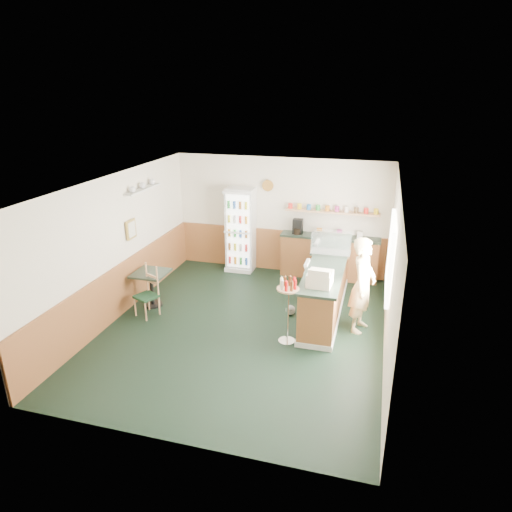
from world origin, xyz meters
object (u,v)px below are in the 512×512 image
(cash_register, at_px, (320,279))
(cafe_table, at_px, (151,282))
(drinks_fridge, at_px, (240,230))
(shopkeeper, at_px, (363,285))
(display_case, at_px, (331,244))
(cafe_chair, at_px, (148,289))
(condiment_stand, at_px, (288,300))

(cash_register, xyz_separation_m, cafe_table, (-3.40, 0.37, -0.62))
(drinks_fridge, relative_size, shopkeeper, 1.13)
(cash_register, bearing_deg, display_case, 93.12)
(shopkeeper, height_order, cafe_table, shopkeeper)
(display_case, height_order, cafe_chair, display_case)
(display_case, xyz_separation_m, condiment_stand, (-0.49, -1.88, -0.44))
(shopkeeper, distance_m, condiment_stand, 1.42)
(shopkeeper, bearing_deg, cafe_chair, 109.86)
(display_case, relative_size, cafe_table, 1.09)
(display_case, distance_m, cafe_table, 3.68)
(cafe_table, distance_m, cafe_chair, 0.36)
(cafe_chair, bearing_deg, condiment_stand, 17.55)
(drinks_fridge, relative_size, cash_register, 4.68)
(cafe_chair, bearing_deg, drinks_fridge, 92.83)
(cash_register, bearing_deg, condiment_stand, -146.14)
(cafe_chair, bearing_deg, shopkeeper, 30.61)
(shopkeeper, distance_m, cafe_table, 4.12)
(cash_register, xyz_separation_m, shopkeeper, (0.70, 0.49, -0.25))
(shopkeeper, distance_m, cafe_chair, 4.04)
(condiment_stand, height_order, cafe_table, condiment_stand)
(condiment_stand, bearing_deg, cafe_chair, 173.64)
(drinks_fridge, height_order, cash_register, drinks_fridge)
(drinks_fridge, bearing_deg, display_case, -26.52)
(drinks_fridge, distance_m, display_case, 2.53)
(cafe_table, bearing_deg, drinks_fridge, 64.05)
(cash_register, distance_m, cafe_table, 3.48)
(drinks_fridge, bearing_deg, condiment_stand, -59.46)
(drinks_fridge, xyz_separation_m, cafe_table, (-1.14, -2.35, -0.49))
(drinks_fridge, xyz_separation_m, shopkeeper, (2.96, -2.22, -0.12))
(shopkeeper, bearing_deg, cash_register, 138.31)
(shopkeeper, xyz_separation_m, condiment_stand, (-1.19, -0.78, -0.08))
(drinks_fridge, distance_m, cash_register, 3.53)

